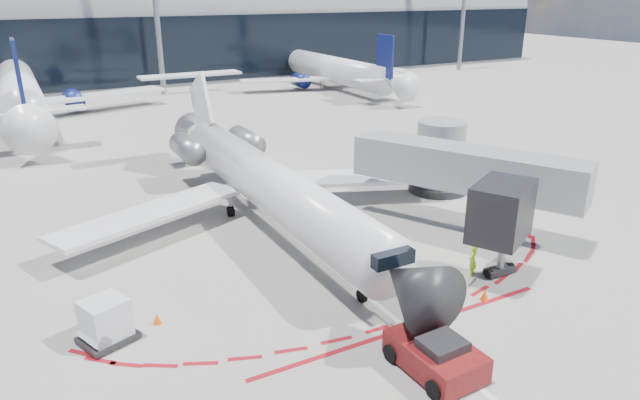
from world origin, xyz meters
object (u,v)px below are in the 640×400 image
regional_jet (263,179)px  uld_container (106,322)px  pushback_tug (435,355)px  ramp_worker (473,260)px

regional_jet → uld_container: size_ratio=12.51×
regional_jet → pushback_tug: regional_jet is taller
regional_jet → pushback_tug: bearing=-90.9°
regional_jet → ramp_worker: 12.94m
regional_jet → uld_container: regional_jet is taller
uld_container → pushback_tug: bearing=-57.5°
ramp_worker → uld_container: bearing=-46.1°
regional_jet → ramp_worker: (5.96, -11.36, -1.70)m
ramp_worker → uld_container: 16.53m
pushback_tug → ramp_worker: (6.20, 4.87, 0.18)m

